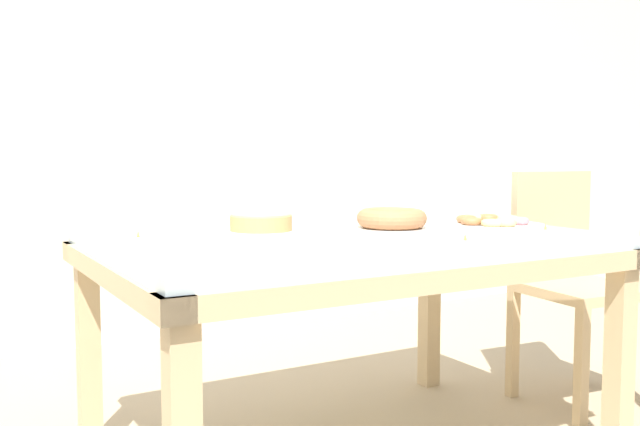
# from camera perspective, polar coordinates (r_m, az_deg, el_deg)

# --- Properties ---
(wall_back) EXTENTS (8.00, 0.10, 2.60)m
(wall_back) POSITION_cam_1_polar(r_m,az_deg,el_deg) (4.03, -12.28, 8.73)
(wall_back) COLOR silver
(wall_back) RESTS_ON ground
(dining_table) EXTENTS (1.57, 1.09, 0.76)m
(dining_table) POSITION_cam_1_polar(r_m,az_deg,el_deg) (2.31, 2.20, -3.77)
(dining_table) COLOR silver
(dining_table) RESTS_ON ground
(chair) EXTENTS (0.45, 0.45, 0.94)m
(chair) POSITION_cam_1_polar(r_m,az_deg,el_deg) (3.11, 19.35, -4.60)
(chair) COLOR #D1B284
(chair) RESTS_ON ground
(cake_chocolate_round) EXTENTS (0.29, 0.29, 0.06)m
(cake_chocolate_round) POSITION_cam_1_polar(r_m,az_deg,el_deg) (2.30, -4.73, -1.00)
(cake_chocolate_round) COLOR white
(cake_chocolate_round) RESTS_ON dining_table
(cake_golden_bundt) EXTENTS (0.27, 0.27, 0.07)m
(cake_golden_bundt) POSITION_cam_1_polar(r_m,az_deg,el_deg) (2.39, 5.77, -0.60)
(cake_golden_bundt) COLOR white
(cake_golden_bundt) RESTS_ON dining_table
(pastry_platter) EXTENTS (0.38, 0.38, 0.04)m
(pastry_platter) POSITION_cam_1_polar(r_m,az_deg,el_deg) (2.56, 13.46, -0.84)
(pastry_platter) COLOR white
(pastry_platter) RESTS_ON dining_table
(plate_stack) EXTENTS (0.21, 0.21, 0.04)m
(plate_stack) POSITION_cam_1_polar(r_m,az_deg,el_deg) (2.88, 7.75, -0.02)
(plate_stack) COLOR white
(plate_stack) RESTS_ON dining_table
(tealight_right_edge) EXTENTS (0.04, 0.04, 0.04)m
(tealight_right_edge) POSITION_cam_1_polar(r_m,az_deg,el_deg) (2.04, 11.53, -2.32)
(tealight_right_edge) COLOR silver
(tealight_right_edge) RESTS_ON dining_table
(tealight_near_cakes) EXTENTS (0.04, 0.04, 0.04)m
(tealight_near_cakes) POSITION_cam_1_polar(r_m,az_deg,el_deg) (2.39, 17.58, -1.42)
(tealight_near_cakes) COLOR silver
(tealight_near_cakes) RESTS_ON dining_table
(tealight_near_front) EXTENTS (0.04, 0.04, 0.04)m
(tealight_near_front) POSITION_cam_1_polar(r_m,az_deg,el_deg) (2.14, -14.34, -2.05)
(tealight_near_front) COLOR silver
(tealight_near_front) RESTS_ON dining_table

